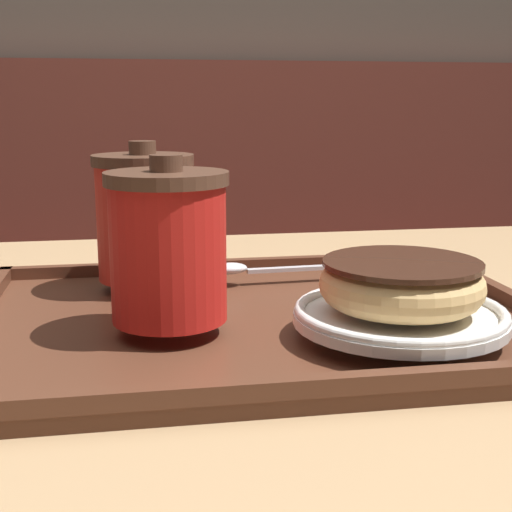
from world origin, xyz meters
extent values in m
cube|color=brown|center=(0.15, 0.84, 0.23)|extent=(1.56, 0.44, 0.45)
cube|color=brown|center=(0.15, 1.02, 0.73)|extent=(1.56, 0.08, 0.55)
cube|color=tan|center=(0.00, 0.00, 0.71)|extent=(1.05, 0.88, 0.03)
cube|color=#512D1E|center=(0.00, 0.00, 0.73)|extent=(0.47, 0.35, 0.01)
cube|color=#512D1E|center=(0.00, -0.17, 0.74)|extent=(0.47, 0.01, 0.01)
cube|color=#512D1E|center=(0.00, 0.17, 0.74)|extent=(0.47, 0.01, 0.01)
cube|color=#512D1E|center=(0.23, 0.00, 0.74)|extent=(0.01, 0.35, 0.01)
cylinder|color=red|center=(-0.07, -0.04, 0.80)|extent=(0.09, 0.09, 0.10)
cylinder|color=brown|center=(-0.07, -0.04, 0.86)|extent=(0.09, 0.09, 0.01)
cylinder|color=brown|center=(-0.07, -0.04, 0.87)|extent=(0.02, 0.02, 0.01)
cylinder|color=red|center=(-0.09, 0.10, 0.80)|extent=(0.09, 0.09, 0.11)
cylinder|color=brown|center=(-0.09, 0.10, 0.86)|extent=(0.09, 0.09, 0.01)
cylinder|color=brown|center=(-0.09, 0.10, 0.87)|extent=(0.03, 0.03, 0.01)
cylinder|color=white|center=(0.10, -0.08, 0.75)|extent=(0.16, 0.16, 0.01)
torus|color=white|center=(0.10, -0.08, 0.76)|extent=(0.16, 0.16, 0.01)
torus|color=#DBB270|center=(0.10, -0.08, 0.78)|extent=(0.12, 0.12, 0.03)
cylinder|color=#381E14|center=(0.10, -0.08, 0.79)|extent=(0.12, 0.12, 0.00)
ellipsoid|color=silver|center=(-0.01, 0.10, 0.75)|extent=(0.04, 0.02, 0.01)
cube|color=silver|center=(0.06, 0.11, 0.75)|extent=(0.11, 0.01, 0.00)
camera|label=1|loc=(-0.10, -0.57, 0.91)|focal=50.00mm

